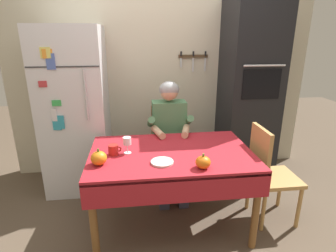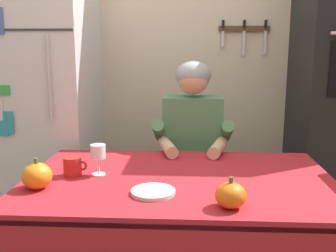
{
  "view_description": "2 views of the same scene",
  "coord_description": "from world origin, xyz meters",
  "px_view_note": "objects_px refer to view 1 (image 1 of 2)",
  "views": [
    {
      "loc": [
        -0.29,
        -2.06,
        1.71
      ],
      "look_at": [
        -0.02,
        0.15,
        0.96
      ],
      "focal_mm": 29.23,
      "sensor_mm": 36.0,
      "label": 1
    },
    {
      "loc": [
        0.04,
        -1.61,
        1.33
      ],
      "look_at": [
        -0.06,
        0.27,
        0.94
      ],
      "focal_mm": 41.9,
      "sensor_mm": 36.0,
      "label": 2
    }
  ],
  "objects_px": {
    "chair_behind_person": "(168,142)",
    "wine_glass": "(127,142)",
    "wall_oven": "(249,92)",
    "coffee_mug": "(113,150)",
    "serving_tray": "(162,162)",
    "seated_person": "(170,129)",
    "refrigerator": "(76,111)",
    "pumpkin_large": "(99,158)",
    "dining_table": "(171,161)",
    "pumpkin_medium": "(203,162)",
    "chair_right_side": "(268,171)"
  },
  "relations": [
    {
      "from": "seated_person",
      "to": "serving_tray",
      "type": "height_order",
      "value": "seated_person"
    },
    {
      "from": "coffee_mug",
      "to": "pumpkin_medium",
      "type": "distance_m",
      "value": 0.77
    },
    {
      "from": "wall_oven",
      "to": "seated_person",
      "type": "height_order",
      "value": "wall_oven"
    },
    {
      "from": "chair_right_side",
      "to": "serving_tray",
      "type": "bearing_deg",
      "value": -169.72
    },
    {
      "from": "refrigerator",
      "to": "chair_right_side",
      "type": "height_order",
      "value": "refrigerator"
    },
    {
      "from": "wall_oven",
      "to": "wine_glass",
      "type": "relative_size",
      "value": 14.47
    },
    {
      "from": "refrigerator",
      "to": "pumpkin_medium",
      "type": "bearing_deg",
      "value": -46.19
    },
    {
      "from": "wall_oven",
      "to": "chair_right_side",
      "type": "relative_size",
      "value": 2.26
    },
    {
      "from": "refrigerator",
      "to": "serving_tray",
      "type": "distance_m",
      "value": 1.38
    },
    {
      "from": "chair_behind_person",
      "to": "wine_glass",
      "type": "height_order",
      "value": "chair_behind_person"
    },
    {
      "from": "wine_glass",
      "to": "pumpkin_large",
      "type": "bearing_deg",
      "value": -138.82
    },
    {
      "from": "chair_behind_person",
      "to": "wine_glass",
      "type": "relative_size",
      "value": 6.41
    },
    {
      "from": "chair_right_side",
      "to": "coffee_mug",
      "type": "xyz_separation_m",
      "value": [
        -1.39,
        0.03,
        0.27
      ]
    },
    {
      "from": "seated_person",
      "to": "chair_right_side",
      "type": "relative_size",
      "value": 1.34
    },
    {
      "from": "wall_oven",
      "to": "chair_behind_person",
      "type": "relative_size",
      "value": 2.26
    },
    {
      "from": "dining_table",
      "to": "seated_person",
      "type": "distance_m",
      "value": 0.61
    },
    {
      "from": "chair_right_side",
      "to": "serving_tray",
      "type": "relative_size",
      "value": 5.15
    },
    {
      "from": "seated_person",
      "to": "serving_tray",
      "type": "xyz_separation_m",
      "value": [
        -0.16,
        -0.79,
        0.01
      ]
    },
    {
      "from": "refrigerator",
      "to": "seated_person",
      "type": "bearing_deg",
      "value": -15.4
    },
    {
      "from": "coffee_mug",
      "to": "serving_tray",
      "type": "xyz_separation_m",
      "value": [
        0.39,
        -0.21,
        -0.04
      ]
    },
    {
      "from": "refrigerator",
      "to": "chair_behind_person",
      "type": "xyz_separation_m",
      "value": [
        1.01,
        -0.09,
        -0.39
      ]
    },
    {
      "from": "seated_person",
      "to": "serving_tray",
      "type": "bearing_deg",
      "value": -101.64
    },
    {
      "from": "wine_glass",
      "to": "pumpkin_medium",
      "type": "bearing_deg",
      "value": -31.18
    },
    {
      "from": "chair_right_side",
      "to": "chair_behind_person",
      "type": "bearing_deg",
      "value": 136.25
    },
    {
      "from": "dining_table",
      "to": "refrigerator",
      "type": "bearing_deg",
      "value": 137.09
    },
    {
      "from": "coffee_mug",
      "to": "serving_tray",
      "type": "bearing_deg",
      "value": -28.0
    },
    {
      "from": "pumpkin_large",
      "to": "serving_tray",
      "type": "height_order",
      "value": "pumpkin_large"
    },
    {
      "from": "seated_person",
      "to": "serving_tray",
      "type": "distance_m",
      "value": 0.81
    },
    {
      "from": "serving_tray",
      "to": "pumpkin_medium",
      "type": "bearing_deg",
      "value": -22.51
    },
    {
      "from": "seated_person",
      "to": "pumpkin_medium",
      "type": "height_order",
      "value": "seated_person"
    },
    {
      "from": "dining_table",
      "to": "coffee_mug",
      "type": "distance_m",
      "value": 0.51
    },
    {
      "from": "wall_oven",
      "to": "chair_right_side",
      "type": "xyz_separation_m",
      "value": [
        -0.15,
        -0.93,
        -0.54
      ]
    },
    {
      "from": "seated_person",
      "to": "wine_glass",
      "type": "bearing_deg",
      "value": -127.47
    },
    {
      "from": "pumpkin_large",
      "to": "seated_person",
      "type": "bearing_deg",
      "value": 49.29
    },
    {
      "from": "wine_glass",
      "to": "serving_tray",
      "type": "distance_m",
      "value": 0.37
    },
    {
      "from": "dining_table",
      "to": "coffee_mug",
      "type": "xyz_separation_m",
      "value": [
        -0.49,
        0.02,
        0.13
      ]
    },
    {
      "from": "refrigerator",
      "to": "pumpkin_large",
      "type": "height_order",
      "value": "refrigerator"
    },
    {
      "from": "chair_behind_person",
      "to": "chair_right_side",
      "type": "relative_size",
      "value": 1.0
    },
    {
      "from": "seated_person",
      "to": "coffee_mug",
      "type": "distance_m",
      "value": 0.81
    },
    {
      "from": "refrigerator",
      "to": "wall_oven",
      "type": "bearing_deg",
      "value": 1.14
    },
    {
      "from": "chair_right_side",
      "to": "serving_tray",
      "type": "xyz_separation_m",
      "value": [
        -1.0,
        -0.18,
        0.24
      ]
    },
    {
      "from": "refrigerator",
      "to": "chair_behind_person",
      "type": "bearing_deg",
      "value": -5.1
    },
    {
      "from": "wall_oven",
      "to": "seated_person",
      "type": "relative_size",
      "value": 1.69
    },
    {
      "from": "dining_table",
      "to": "chair_right_side",
      "type": "height_order",
      "value": "chair_right_side"
    },
    {
      "from": "chair_right_side",
      "to": "seated_person",
      "type": "bearing_deg",
      "value": 143.8
    },
    {
      "from": "chair_right_side",
      "to": "pumpkin_large",
      "type": "bearing_deg",
      "value": -174.33
    },
    {
      "from": "pumpkin_large",
      "to": "refrigerator",
      "type": "bearing_deg",
      "value": 109.04
    },
    {
      "from": "coffee_mug",
      "to": "pumpkin_large",
      "type": "bearing_deg",
      "value": -119.85
    },
    {
      "from": "wine_glass",
      "to": "chair_right_side",
      "type": "bearing_deg",
      "value": -1.86
    },
    {
      "from": "coffee_mug",
      "to": "chair_behind_person",
      "type": "bearing_deg",
      "value": 54.42
    }
  ]
}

